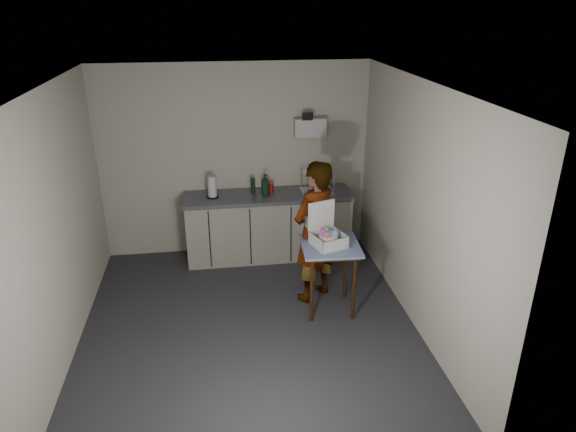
{
  "coord_description": "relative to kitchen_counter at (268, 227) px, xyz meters",
  "views": [
    {
      "loc": [
        -0.27,
        -4.69,
        3.33
      ],
      "look_at": [
        0.49,
        0.45,
        1.11
      ],
      "focal_mm": 32.0,
      "sensor_mm": 36.0,
      "label": 1
    }
  ],
  "objects": [
    {
      "name": "ground",
      "position": [
        -0.4,
        -1.7,
        -0.43
      ],
      "size": [
        4.0,
        4.0,
        0.0
      ],
      "primitive_type": "plane",
      "color": "#2A292E",
      "rests_on": "ground"
    },
    {
      "name": "wall_back",
      "position": [
        -0.4,
        0.29,
        0.87
      ],
      "size": [
        3.6,
        0.02,
        2.6
      ],
      "primitive_type": "cube",
      "color": "beige",
      "rests_on": "ground"
    },
    {
      "name": "wall_right",
      "position": [
        1.39,
        -1.7,
        0.87
      ],
      "size": [
        0.02,
        4.0,
        2.6
      ],
      "primitive_type": "cube",
      "color": "beige",
      "rests_on": "ground"
    },
    {
      "name": "wall_left",
      "position": [
        -2.19,
        -1.7,
        0.87
      ],
      "size": [
        0.02,
        4.0,
        2.6
      ],
      "primitive_type": "cube",
      "color": "beige",
      "rests_on": "ground"
    },
    {
      "name": "ceiling",
      "position": [
        -0.4,
        -1.7,
        2.17
      ],
      "size": [
        3.6,
        4.0,
        0.01
      ],
      "primitive_type": "cube",
      "color": "silver",
      "rests_on": "wall_back"
    },
    {
      "name": "kitchen_counter",
      "position": [
        0.0,
        0.0,
        0.0
      ],
      "size": [
        2.24,
        0.62,
        0.91
      ],
      "color": "black",
      "rests_on": "ground"
    },
    {
      "name": "wall_shelf",
      "position": [
        0.6,
        0.22,
        1.32
      ],
      "size": [
        0.42,
        0.18,
        0.37
      ],
      "color": "white",
      "rests_on": "ground"
    },
    {
      "name": "side_table",
      "position": [
        0.53,
        -1.44,
        0.29
      ],
      "size": [
        0.67,
        0.67,
        0.82
      ],
      "rotation": [
        0.0,
        0.0,
        -0.06
      ],
      "color": "#341C0B",
      "rests_on": "ground"
    },
    {
      "name": "standing_man",
      "position": [
        0.41,
        -1.15,
        0.42
      ],
      "size": [
        0.74,
        0.7,
        1.7
      ],
      "primitive_type": "imported",
      "rotation": [
        0.0,
        0.0,
        3.8
      ],
      "color": "#B2A593",
      "rests_on": "ground"
    },
    {
      "name": "soap_bottle",
      "position": [
        -0.04,
        -0.02,
        0.63
      ],
      "size": [
        0.16,
        0.16,
        0.3
      ],
      "primitive_type": "imported",
      "rotation": [
        0.0,
        0.0,
        0.59
      ],
      "color": "black",
      "rests_on": "kitchen_counter"
    },
    {
      "name": "soda_can",
      "position": [
        0.05,
        0.04,
        0.55
      ],
      "size": [
        0.07,
        0.07,
        0.14
      ],
      "primitive_type": "cylinder",
      "color": "red",
      "rests_on": "kitchen_counter"
    },
    {
      "name": "dark_bottle",
      "position": [
        -0.19,
        0.07,
        0.59
      ],
      "size": [
        0.06,
        0.06,
        0.21
      ],
      "primitive_type": "cylinder",
      "color": "black",
      "rests_on": "kitchen_counter"
    },
    {
      "name": "paper_towel",
      "position": [
        -0.73,
        -0.01,
        0.62
      ],
      "size": [
        0.16,
        0.16,
        0.29
      ],
      "color": "black",
      "rests_on": "kitchen_counter"
    },
    {
      "name": "dish_rack",
      "position": [
        0.66,
        -0.01,
        0.55
      ],
      "size": [
        0.44,
        0.33,
        0.31
      ],
      "color": "white",
      "rests_on": "kitchen_counter"
    },
    {
      "name": "bakery_box",
      "position": [
        0.5,
        -1.43,
        0.5
      ],
      "size": [
        0.42,
        0.43,
        0.46
      ],
      "rotation": [
        0.0,
        0.0,
        0.32
      ],
      "color": "white",
      "rests_on": "side_table"
    }
  ]
}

